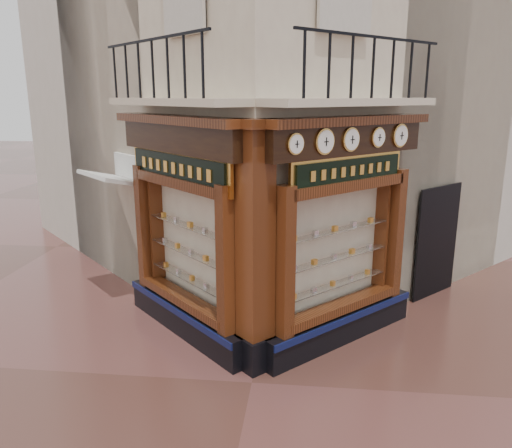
# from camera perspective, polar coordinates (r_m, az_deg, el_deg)

# --- Properties ---
(ground) EXTENTS (80.00, 80.00, 0.00)m
(ground) POSITION_cam_1_polar(r_m,az_deg,el_deg) (8.08, -0.49, -17.68)
(ground) COLOR #4A2A22
(ground) RESTS_ON ground
(main_building) EXTENTS (11.31, 11.31, 12.00)m
(main_building) POSITION_cam_1_polar(r_m,az_deg,el_deg) (13.09, 2.78, 21.90)
(main_building) COLOR beige
(main_building) RESTS_ON ground
(neighbour_left) EXTENTS (11.31, 11.31, 11.00)m
(neighbour_left) POSITION_cam_1_polar(r_m,az_deg,el_deg) (15.82, -6.16, 18.72)
(neighbour_left) COLOR beige
(neighbour_left) RESTS_ON ground
(neighbour_right) EXTENTS (11.31, 11.31, 11.00)m
(neighbour_right) POSITION_cam_1_polar(r_m,az_deg,el_deg) (15.57, 12.97, 18.52)
(neighbour_right) COLOR beige
(neighbour_right) RESTS_ON ground
(shopfront_left) EXTENTS (2.86, 2.86, 3.98)m
(shopfront_left) POSITION_cam_1_polar(r_m,az_deg,el_deg) (8.95, -8.33, -0.72)
(shopfront_left) COLOR black
(shopfront_left) RESTS_ON ground
(shopfront_right) EXTENTS (2.86, 2.86, 3.98)m
(shopfront_right) POSITION_cam_1_polar(r_m,az_deg,el_deg) (8.70, 9.93, -1.23)
(shopfront_right) COLOR black
(shopfront_right) RESTS_ON ground
(corner_pilaster) EXTENTS (0.85, 0.85, 3.98)m
(corner_pilaster) POSITION_cam_1_polar(r_m,az_deg,el_deg) (7.71, -0.09, -3.30)
(corner_pilaster) COLOR black
(corner_pilaster) RESTS_ON ground
(balcony) EXTENTS (5.94, 2.97, 1.03)m
(balcony) POSITION_cam_1_polar(r_m,az_deg,el_deg) (8.32, 0.66, 13.90)
(balcony) COLOR beige
(balcony) RESTS_ON ground
(clock_a) EXTENTS (0.26, 0.26, 0.31)m
(clock_a) POSITION_cam_1_polar(r_m,az_deg,el_deg) (7.31, 4.53, 9.11)
(clock_a) COLOR gold
(clock_a) RESTS_ON ground
(clock_b) EXTENTS (0.32, 0.32, 0.40)m
(clock_b) POSITION_cam_1_polar(r_m,az_deg,el_deg) (7.74, 7.86, 9.31)
(clock_b) COLOR gold
(clock_b) RESTS_ON ground
(clock_c) EXTENTS (0.31, 0.31, 0.39)m
(clock_c) POSITION_cam_1_polar(r_m,az_deg,el_deg) (8.19, 10.79, 9.47)
(clock_c) COLOR gold
(clock_c) RESTS_ON ground
(clock_d) EXTENTS (0.27, 0.27, 0.34)m
(clock_d) POSITION_cam_1_polar(r_m,az_deg,el_deg) (8.73, 13.78, 9.60)
(clock_d) COLOR gold
(clock_d) RESTS_ON ground
(clock_e) EXTENTS (0.33, 0.33, 0.41)m
(clock_e) POSITION_cam_1_polar(r_m,az_deg,el_deg) (9.22, 16.15, 9.68)
(clock_e) COLOR gold
(clock_e) RESTS_ON ground
(awning) EXTENTS (1.72, 1.72, 0.30)m
(awning) POSITION_cam_1_polar(r_m,az_deg,el_deg) (11.50, -15.24, -8.03)
(awning) COLOR silver
(awning) RESTS_ON ground
(signboard_left) EXTENTS (2.28, 2.28, 0.61)m
(signboard_left) POSITION_cam_1_polar(r_m,az_deg,el_deg) (8.69, -9.04, 6.36)
(signboard_left) COLOR #EDAC45
(signboard_left) RESTS_ON ground
(signboard_right) EXTENTS (1.93, 1.93, 0.51)m
(signboard_right) POSITION_cam_1_polar(r_m,az_deg,el_deg) (8.42, 10.65, 6.04)
(signboard_right) COLOR #EDAC45
(signboard_right) RESTS_ON ground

